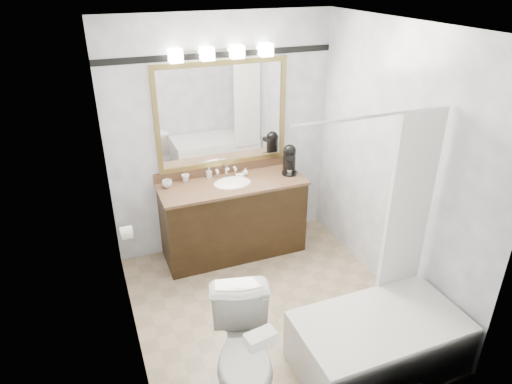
# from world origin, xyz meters

# --- Properties ---
(room) EXTENTS (2.42, 2.62, 2.52)m
(room) POSITION_xyz_m (0.00, 0.00, 1.25)
(room) COLOR tan
(room) RESTS_ON ground
(vanity) EXTENTS (1.53, 0.58, 0.97)m
(vanity) POSITION_xyz_m (0.00, 1.02, 0.44)
(vanity) COLOR black
(vanity) RESTS_ON ground
(mirror) EXTENTS (1.40, 0.04, 1.10)m
(mirror) POSITION_xyz_m (0.00, 1.28, 1.50)
(mirror) COLOR olive
(mirror) RESTS_ON room
(vanity_light_bar) EXTENTS (1.02, 0.14, 0.12)m
(vanity_light_bar) POSITION_xyz_m (0.00, 1.23, 2.13)
(vanity_light_bar) COLOR silver
(vanity_light_bar) RESTS_ON room
(accent_stripe) EXTENTS (2.40, 0.01, 0.06)m
(accent_stripe) POSITION_xyz_m (0.00, 1.29, 2.10)
(accent_stripe) COLOR black
(accent_stripe) RESTS_ON room
(bathtub) EXTENTS (1.30, 0.75, 1.96)m
(bathtub) POSITION_xyz_m (0.55, -0.90, 0.28)
(bathtub) COLOR white
(bathtub) RESTS_ON ground
(tp_roll) EXTENTS (0.11, 0.12, 0.12)m
(tp_roll) POSITION_xyz_m (-1.14, 0.66, 0.70)
(tp_roll) COLOR white
(tp_roll) RESTS_ON room
(toilet) EXTENTS (0.62, 0.86, 0.79)m
(toilet) POSITION_xyz_m (-0.55, -0.82, 0.40)
(toilet) COLOR white
(toilet) RESTS_ON ground
(tissue_box) EXTENTS (0.21, 0.14, 0.08)m
(tissue_box) POSITION_xyz_m (-0.55, -1.12, 0.83)
(tissue_box) COLOR white
(tissue_box) RESTS_ON toilet
(coffee_maker) EXTENTS (0.17, 0.20, 0.32)m
(coffee_maker) POSITION_xyz_m (0.66, 1.04, 1.01)
(coffee_maker) COLOR black
(coffee_maker) RESTS_ON vanity
(cup_left) EXTENTS (0.13, 0.13, 0.08)m
(cup_left) POSITION_xyz_m (-0.65, 1.16, 0.89)
(cup_left) COLOR white
(cup_left) RESTS_ON vanity
(cup_right) EXTENTS (0.10, 0.10, 0.08)m
(cup_right) POSITION_xyz_m (-0.44, 1.23, 0.89)
(cup_right) COLOR white
(cup_right) RESTS_ON vanity
(soap_bottle_a) EXTENTS (0.06, 0.06, 0.11)m
(soap_bottle_a) POSITION_xyz_m (-0.19, 1.23, 0.90)
(soap_bottle_a) COLOR white
(soap_bottle_a) RESTS_ON vanity
(soap_bottle_b) EXTENTS (0.06, 0.06, 0.08)m
(soap_bottle_b) POSITION_xyz_m (0.20, 1.15, 0.89)
(soap_bottle_b) COLOR white
(soap_bottle_b) RESTS_ON vanity
(soap_bar) EXTENTS (0.09, 0.06, 0.03)m
(soap_bar) POSITION_xyz_m (0.13, 1.13, 0.86)
(soap_bar) COLOR beige
(soap_bar) RESTS_ON vanity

